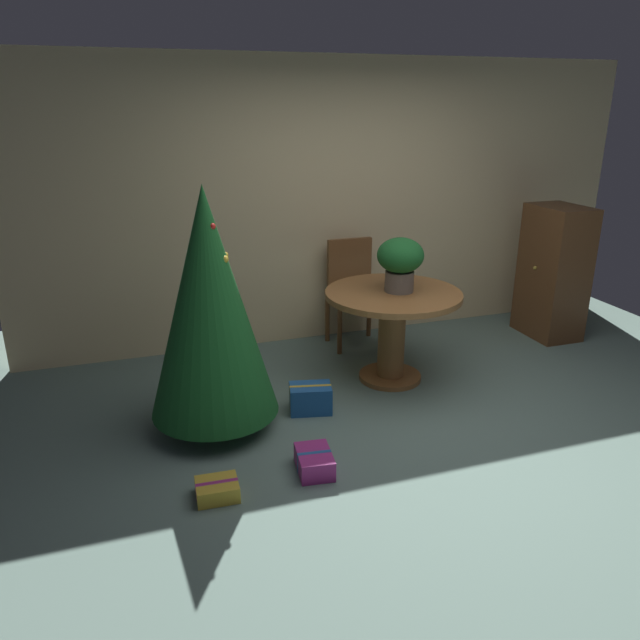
{
  "coord_description": "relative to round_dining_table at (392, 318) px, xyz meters",
  "views": [
    {
      "loc": [
        -1.99,
        -3.23,
        2.21
      ],
      "look_at": [
        -0.71,
        0.58,
        0.76
      ],
      "focal_mm": 34.21,
      "sensor_mm": 36.0,
      "label": 1
    }
  ],
  "objects": [
    {
      "name": "ground_plane",
      "position": [
        -0.06,
        -1.01,
        -0.55
      ],
      "size": [
        6.6,
        6.6,
        0.0
      ],
      "primitive_type": "plane",
      "color": "slate"
    },
    {
      "name": "back_wall_panel",
      "position": [
        -0.06,
        1.19,
        0.75
      ],
      "size": [
        6.0,
        0.1,
        2.6
      ],
      "primitive_type": "cube",
      "color": "beige",
      "rests_on": "ground_plane"
    },
    {
      "name": "round_dining_table",
      "position": [
        0.0,
        0.0,
        0.0
      ],
      "size": [
        1.1,
        1.1,
        0.77
      ],
      "color": "brown",
      "rests_on": "ground_plane"
    },
    {
      "name": "flower_vase",
      "position": [
        0.05,
        -0.0,
        0.48
      ],
      "size": [
        0.37,
        0.37,
        0.44
      ],
      "color": "#665B51",
      "rests_on": "round_dining_table"
    },
    {
      "name": "wooden_chair_far",
      "position": [
        0.0,
        0.89,
        0.02
      ],
      "size": [
        0.48,
        0.39,
        1.0
      ],
      "color": "brown",
      "rests_on": "ground_plane"
    },
    {
      "name": "holiday_tree",
      "position": [
        -1.52,
        -0.34,
        0.38
      ],
      "size": [
        0.89,
        0.89,
        1.72
      ],
      "color": "brown",
      "rests_on": "ground_plane"
    },
    {
      "name": "gift_box_blue",
      "position": [
        -0.81,
        -0.33,
        -0.44
      ],
      "size": [
        0.35,
        0.27,
        0.21
      ],
      "color": "#1E569E",
      "rests_on": "ground_plane"
    },
    {
      "name": "gift_box_purple",
      "position": [
        -1.03,
        -1.1,
        -0.48
      ],
      "size": [
        0.25,
        0.32,
        0.13
      ],
      "color": "#9E287A",
      "rests_on": "ground_plane"
    },
    {
      "name": "gift_box_gold",
      "position": [
        -1.65,
        -1.17,
        -0.5
      ],
      "size": [
        0.26,
        0.22,
        0.1
      ],
      "color": "gold",
      "rests_on": "ground_plane"
    },
    {
      "name": "wooden_cabinet",
      "position": [
        1.92,
        0.46,
        0.1
      ],
      "size": [
        0.45,
        0.6,
        1.28
      ],
      "color": "brown",
      "rests_on": "ground_plane"
    }
  ]
}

